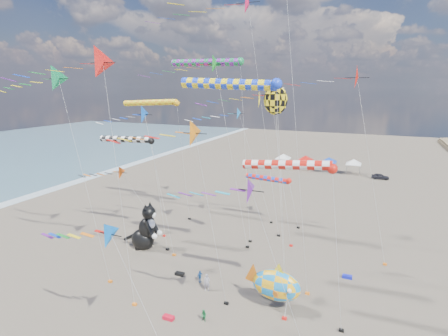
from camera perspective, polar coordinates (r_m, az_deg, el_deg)
name	(u,v)px	position (r m, az deg, el deg)	size (l,w,h in m)	color
delta_kite_1	(126,174)	(45.13, -15.75, -0.91)	(10.93, 1.82, 8.75)	#FF5C0E
delta_kite_2	(142,117)	(37.39, -13.17, 8.05)	(8.85, 2.14, 16.30)	blue
delta_kite_3	(80,65)	(29.65, -22.41, 15.27)	(13.40, 2.66, 21.23)	red
delta_kite_4	(230,116)	(46.98, 0.99, 8.55)	(11.96, 1.71, 15.57)	blue
delta_kite_5	(350,79)	(36.95, 19.94, 13.45)	(13.92, 2.59, 20.29)	red
delta_kite_6	(246,193)	(22.56, 3.54, -4.02)	(9.88, 1.91, 12.66)	#61198A
delta_kite_7	(190,136)	(27.89, -5.62, 5.28)	(10.67, 2.35, 15.70)	orange
delta_kite_8	(49,80)	(35.26, -26.70, 12.68)	(12.98, 2.54, 20.11)	#108146
delta_kite_9	(264,97)	(39.02, 6.57, 11.51)	(11.55, 2.45, 18.49)	#FC9F0F
delta_kite_10	(244,6)	(43.01, 3.30, 24.87)	(16.84, 3.02, 28.56)	#E6164B
delta_kite_11	(115,239)	(22.65, -17.42, -10.94)	(9.15, 1.81, 10.27)	blue
delta_kite_12	(206,67)	(39.08, -3.03, 16.19)	(12.97, 2.12, 21.56)	#178B23
windsock_0	(291,166)	(25.65, 10.94, 0.29)	(8.15, 0.73, 12.86)	red
windsock_1	(209,63)	(40.64, -2.50, 16.73)	(10.07, 0.86, 21.10)	#167D41
windsock_2	(153,103)	(48.84, -11.59, 10.34)	(10.05, 0.81, 16.35)	#F9AB15
windsock_3	(129,140)	(39.91, -15.25, 4.42)	(8.30, 0.72, 12.74)	black
windsock_4	(270,179)	(46.12, 7.54, -1.81)	(7.40, 0.72, 6.63)	red
windsock_5	(233,85)	(29.23, 1.55, 13.43)	(9.79, 0.91, 18.69)	blue
angelfish_kite	(273,102)	(32.37, 8.04, 10.69)	(3.74, 3.02, 18.17)	yellow
cat_inflatable	(144,226)	(40.87, -12.91, -9.15)	(4.09, 2.05, 5.52)	black
fish_inflatable	(276,285)	(30.37, 8.43, -18.40)	(5.41, 2.65, 4.25)	#1686D7
person_adult	(207,282)	(33.17, -2.82, -18.17)	(0.58, 0.38, 1.60)	#94919F
child_green	(204,316)	(29.74, -3.33, -22.95)	(0.50, 0.39, 1.03)	#208040
child_blue	(200,276)	(34.53, -3.95, -17.23)	(0.69, 0.29, 1.17)	#1F4E92
kite_bag_1	(180,274)	(35.97, -7.24, -16.78)	(0.90, 0.44, 0.30)	black
kite_bag_2	(347,277)	(37.21, 19.47, -16.39)	(0.90, 0.44, 0.30)	#131ABF
kite_bag_3	(169,318)	(30.45, -9.04, -22.97)	(0.90, 0.44, 0.30)	red
tent_row	(317,157)	(78.54, 14.99, 1.74)	(19.20, 4.20, 3.80)	white
parked_car	(380,176)	(76.42, 24.13, -1.26)	(1.35, 3.36, 1.15)	#26262D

